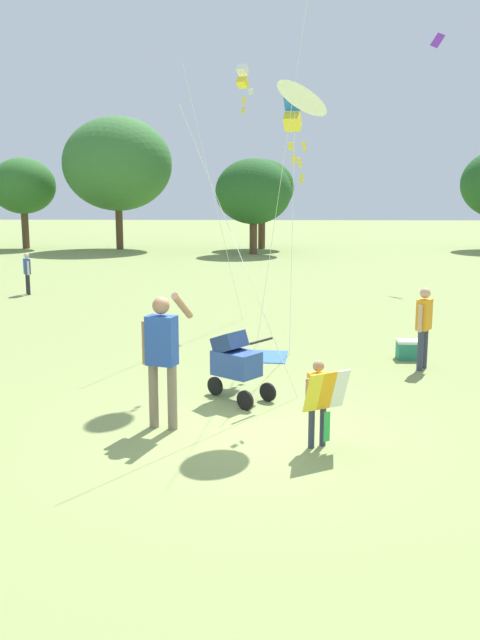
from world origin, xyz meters
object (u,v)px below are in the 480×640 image
kite_green_novelty (242,80)px  cooler_box (409,350)px  stroller (235,360)px  kite_adult_black (302,100)px  kite_orange_delta (293,113)px  child_with_butterfly_kite (319,396)px  picnic_blanket (255,356)px  person_adult_flyer (162,350)px  person_couple_left (424,322)px  person_red_shirt (27,270)px

kite_green_novelty → cooler_box: size_ratio=12.86×
stroller → kite_adult_black: (0.91, 0.14, 3.64)m
kite_green_novelty → kite_orange_delta: bearing=-73.9°
child_with_butterfly_kite → cooler_box: child_with_butterfly_kite is taller
kite_green_novelty → picnic_blanket: 6.56m
kite_adult_black → kite_green_novelty: bearing=99.3°
stroller → kite_orange_delta: (0.90, 2.89, 3.76)m
kite_green_novelty → stroller: bearing=-89.1°
stroller → picnic_blanket: (0.25, 2.69, -0.60)m
person_adult_flyer → picnic_blanket: bearing=73.9°
child_with_butterfly_kite → kite_orange_delta: size_ratio=0.23×
child_with_butterfly_kite → stroller: child_with_butterfly_kite is taller
child_with_butterfly_kite → cooler_box: bearing=65.9°
child_with_butterfly_kite → person_couple_left: person_couple_left is taller
child_with_butterfly_kite → person_red_shirt: 14.16m
kite_orange_delta → kite_green_novelty: 3.77m
person_couple_left → kite_orange_delta: bearing=155.9°
kite_adult_black → kite_orange_delta: 2.75m
kite_adult_black → person_red_shirt: bearing=126.5°
child_with_butterfly_kite → person_couple_left: 4.28m
child_with_butterfly_kite → kite_adult_black: (-0.16, 1.99, 3.60)m
person_adult_flyer → kite_orange_delta: size_ratio=0.38×
person_couple_left → picnic_blanket: 3.10m
person_red_shirt → person_couple_left: person_couple_left is taller
child_with_butterfly_kite → kite_orange_delta: (-0.17, 4.74, 3.72)m
stroller → person_red_shirt: size_ratio=0.85×
stroller → kite_green_novelty: (-0.10, 6.37, 4.82)m
kite_green_novelty → person_red_shirt: bearing=149.5°
child_with_butterfly_kite → kite_adult_black: bearing=94.6°
person_adult_flyer → kite_green_novelty: bearing=84.2°
kite_adult_black → kite_orange_delta: bearing=90.3°
child_with_butterfly_kite → picnic_blanket: bearing=100.3°
child_with_butterfly_kite → kite_adult_black: size_ratio=0.24×
person_adult_flyer → cooler_box: size_ratio=4.01×
person_adult_flyer → kite_adult_black: 3.92m
stroller → kite_orange_delta: 4.82m
child_with_butterfly_kite → person_couple_left: size_ratio=0.76×
person_couple_left → picnic_blanket: bearing=164.5°
stroller → kite_green_novelty: kite_green_novelty is taller
stroller → kite_green_novelty: size_ratio=0.18×
kite_green_novelty → cooler_box: (3.17, -3.76, -5.25)m
person_adult_flyer → picnic_blanket: size_ratio=1.52×
person_couple_left → picnic_blanket: (-2.88, 0.80, -0.82)m
person_adult_flyer → stroller: size_ratio=1.74×
person_couple_left → cooler_box: bearing=95.3°
child_with_butterfly_kite → kite_green_novelty: size_ratio=0.19×
stroller → kite_orange_delta: kite_orange_delta is taller
stroller → picnic_blanket: bearing=84.7°
picnic_blanket → kite_adult_black: bearing=-75.4°
stroller → cooler_box: bearing=40.4°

